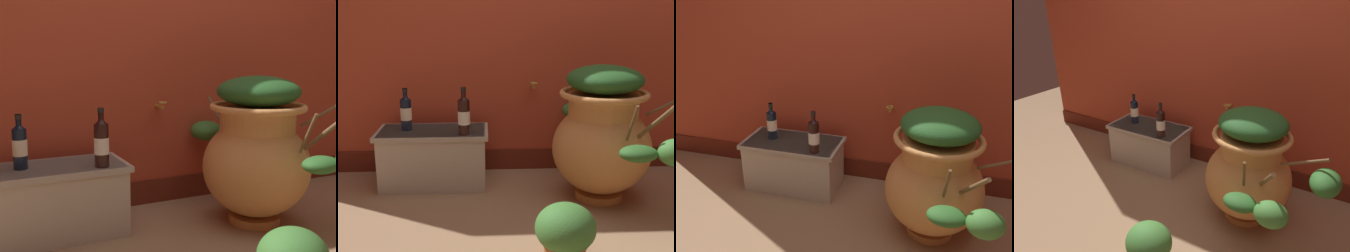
% 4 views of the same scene
% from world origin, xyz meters
% --- Properties ---
extents(back_wall, '(4.40, 0.33, 2.60)m').
position_xyz_m(back_wall, '(0.00, 1.20, 1.29)').
color(back_wall, '#B74228').
rests_on(back_wall, ground_plane).
extents(terracotta_urn, '(0.88, 1.08, 0.84)m').
position_xyz_m(terracotta_urn, '(0.41, 0.53, 0.42)').
color(terracotta_urn, '#D68E4C').
rests_on(terracotta_urn, ground_plane).
extents(stone_ledge, '(0.73, 0.38, 0.38)m').
position_xyz_m(stone_ledge, '(-0.66, 0.82, 0.21)').
color(stone_ledge, beige).
rests_on(stone_ledge, ground_plane).
extents(wine_bottle_left, '(0.07, 0.07, 0.28)m').
position_xyz_m(wine_bottle_left, '(-0.84, 0.84, 0.51)').
color(wine_bottle_left, black).
rests_on(wine_bottle_left, stone_ledge).
extents(wine_bottle_middle, '(0.08, 0.08, 0.31)m').
position_xyz_m(wine_bottle_middle, '(-0.45, 0.71, 0.51)').
color(wine_bottle_middle, black).
rests_on(wine_bottle_middle, stone_ledge).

